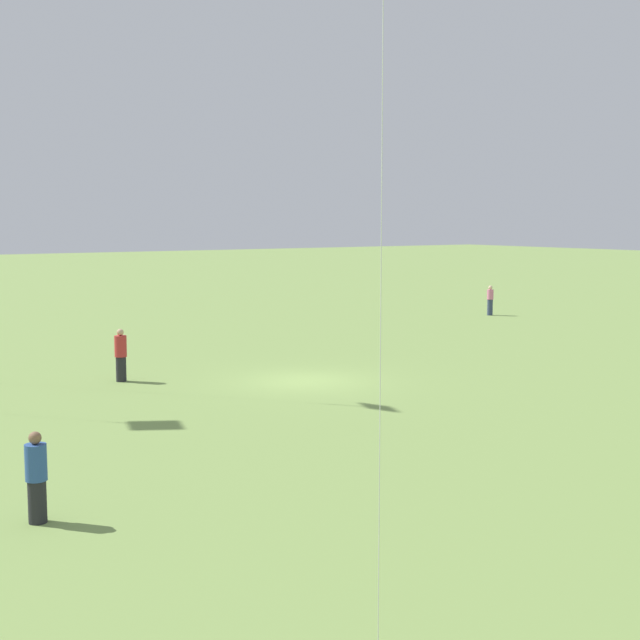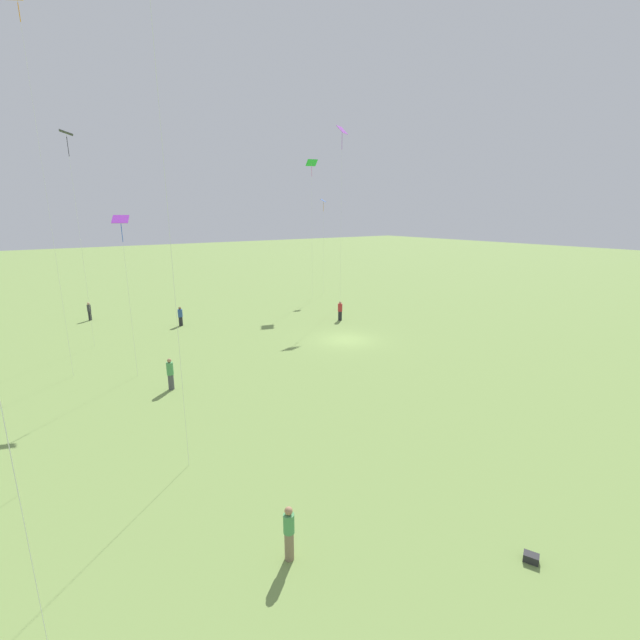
# 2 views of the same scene
# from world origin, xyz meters

# --- Properties ---
(ground_plane) EXTENTS (240.00, 240.00, 0.00)m
(ground_plane) POSITION_xyz_m (0.00, 0.00, 0.00)
(ground_plane) COLOR #7A994C
(person_0) EXTENTS (0.57, 0.57, 1.75)m
(person_0) POSITION_xyz_m (12.12, 9.56, 0.87)
(person_0) COLOR #232328
(person_0) RESTS_ON ground_plane
(person_1) EXTENTS (0.47, 0.47, 1.88)m
(person_1) POSITION_xyz_m (-2.04, 14.58, 0.94)
(person_1) COLOR #4C4C51
(person_1) RESTS_ON ground_plane
(person_3) EXTENTS (0.37, 0.37, 1.77)m
(person_3) POSITION_xyz_m (-16.79, 15.47, 0.90)
(person_3) COLOR #847056
(person_3) RESTS_ON ground_plane
(person_4) EXTENTS (0.35, 0.35, 1.75)m
(person_4) POSITION_xyz_m (19.17, 16.02, 0.89)
(person_4) COLOR #232328
(person_4) RESTS_ON ground_plane
(person_5) EXTENTS (0.49, 0.49, 1.86)m
(person_5) POSITION_xyz_m (5.42, -3.55, 0.92)
(person_5) COLOR #232328
(person_5) RESTS_ON ground_plane
(kite_0) EXTENTS (1.20, 1.36, 18.57)m
(kite_0) POSITION_xyz_m (11.01, -7.88, 17.43)
(kite_0) COLOR purple
(kite_0) RESTS_ON ground_plane
(kite_2) EXTENTS (1.28, 1.39, 15.75)m
(kite_2) POSITION_xyz_m (16.02, -7.51, 14.91)
(kite_2) COLOR green
(kite_2) RESTS_ON ground_plane
(kite_3) EXTENTS (1.02, 1.09, 20.99)m
(kite_3) POSITION_xyz_m (3.61, 19.03, 19.26)
(kite_3) COLOR orange
(kite_3) RESTS_ON ground_plane
(kite_5) EXTENTS (1.04, 1.10, 9.85)m
(kite_5) POSITION_xyz_m (1.34, 15.71, 9.26)
(kite_5) COLOR purple
(kite_5) RESTS_ON ground_plane
(kite_7) EXTENTS (0.92, 0.93, 11.62)m
(kite_7) POSITION_xyz_m (17.77, -10.38, 10.72)
(kite_7) COLOR blue
(kite_7) RESTS_ON ground_plane
(kite_9) EXTENTS (0.92, 0.89, 15.44)m
(kite_9) POSITION_xyz_m (9.74, 16.98, 14.44)
(kite_9) COLOR black
(kite_9) RESTS_ON ground_plane
(picnic_bag_0) EXTENTS (0.51, 0.44, 0.24)m
(picnic_bag_0) POSITION_xyz_m (-20.95, 9.71, 0.12)
(picnic_bag_0) COLOR #262628
(picnic_bag_0) RESTS_ON ground_plane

